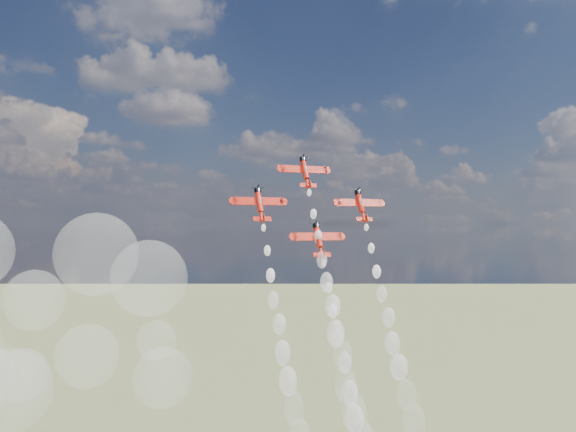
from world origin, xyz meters
The scene contains 7 objects.
plane_lead centered at (9.44, 6.27, 111.15)m, with size 12.17×6.13×8.06m.
plane_left centered at (-3.58, 2.20, 103.00)m, with size 12.17×6.13×8.06m.
plane_right centered at (22.47, 2.20, 103.00)m, with size 12.17×6.13×8.06m.
plane_slot centered at (9.44, -1.87, 94.84)m, with size 12.17×6.13×8.06m.
smoke_trail_lead centered at (9.54, -16.53, 65.45)m, with size 5.91×28.36×54.25m.
smoke_trail_right centered at (22.30, -20.70, 57.65)m, with size 5.58×28.78×53.61m.
drifted_smoke_cloud centered at (-46.36, 28.58, 74.01)m, with size 63.70×39.58×53.84m.
Camera 1 is at (-47.17, -130.70, 98.32)m, focal length 38.00 mm.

